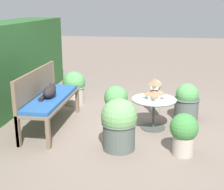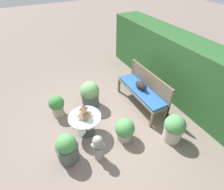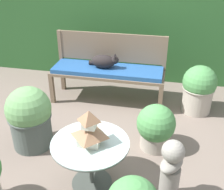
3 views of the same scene
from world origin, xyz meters
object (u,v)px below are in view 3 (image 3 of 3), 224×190
Objects in this scene: garden_bench at (108,72)px; potted_plant_bench_left at (156,127)px; pagoda_birdhouse at (90,129)px; cat at (104,61)px; potted_plant_table_far at (30,117)px; patio_table at (91,152)px; potted_plant_table_near at (199,89)px; garden_bust at (171,169)px.

potted_plant_bench_left reaches higher than garden_bench.
garden_bench is 4.82× the size of pagoda_birdhouse.
cat reaches higher than garden_bench.
cat is 1.41m from potted_plant_table_far.
patio_table is 2.03m from potted_plant_table_near.
garden_bust is 1.75m from potted_plant_table_near.
garden_bench is at bearing 62.59° from potted_plant_table_far.
garden_bust is 0.77m from potted_plant_bench_left.
cat reaches higher than garden_bust.
potted_plant_table_far is 1.48m from potted_plant_bench_left.
potted_plant_table_far is at bearing 151.54° from pagoda_birdhouse.
potted_plant_table_far is (-0.87, 0.47, -0.29)m from pagoda_birdhouse.
patio_table is 2.14× the size of pagoda_birdhouse.
pagoda_birdhouse reaches higher than patio_table.
patio_table is at bearing 0.00° from pagoda_birdhouse.
potted_plant_table_near is at bearing -2.92° from cat.
garden_bench is at bearing -1.31° from cat.
patio_table is at bearing -123.14° from potted_plant_table_near.
garden_bench is 1.29m from potted_plant_bench_left.
pagoda_birdhouse reaches higher than potted_plant_table_far.
pagoda_birdhouse is at bearing -123.14° from potted_plant_table_near.
cat is at bearing 59.41° from garden_bust.
garden_bust reaches higher than potted_plant_bench_left.
potted_plant_table_near reaches higher than garden_bust.
garden_bench is 2.00m from garden_bust.
pagoda_birdhouse reaches higher than garden_bench.
cat reaches higher than potted_plant_table_far.
patio_table is 0.26m from pagoda_birdhouse.
cat reaches higher than potted_plant_bench_left.
garden_bench is 2.41× the size of potted_plant_table_near.
pagoda_birdhouse reaches higher than potted_plant_table_near.
patio_table is (0.22, -1.72, -0.06)m from garden_bench.
potted_plant_table_far is at bearing 151.54° from patio_table.
pagoda_birdhouse is (0.27, -1.72, 0.02)m from cat.
patio_table is (0.27, -1.72, -0.23)m from cat.
cat reaches higher than potted_plant_table_near.
potted_plant_bench_left is at bearing 51.48° from pagoda_birdhouse.
potted_plant_bench_left is at bearing 51.48° from patio_table.
potted_plant_table_far reaches higher than garden_bust.
potted_plant_table_far reaches higher than potted_plant_bench_left.
garden_bench is 2.99× the size of potted_plant_bench_left.
cat is 0.70× the size of garden_bust.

